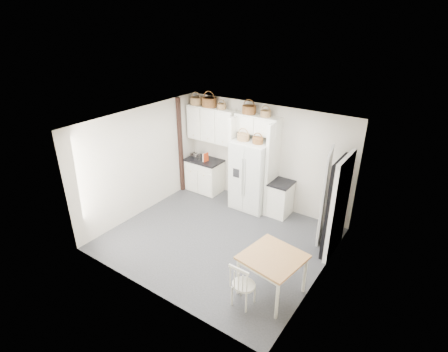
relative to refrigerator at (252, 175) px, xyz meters
The scene contains 29 objects.
floor 1.87m from the refrigerator, 84.75° to the right, with size 4.50×4.50×0.00m, color #2C2C2C.
ceiling 2.37m from the refrigerator, 84.75° to the right, with size 4.50×4.50×0.00m, color white.
wall_back 0.57m from the refrigerator, 67.73° to the left, with size 4.50×4.50×0.00m, color beige.
wall_left 2.69m from the refrigerator, 142.12° to the right, with size 4.00×4.00×0.00m, color beige.
wall_right 2.93m from the refrigerator, 34.24° to the right, with size 4.00×4.00×0.00m, color beige.
refrigerator is the anchor object (origin of this frame).
base_cab_left 1.60m from the refrigerator, behind, with size 0.94×0.60×0.87m, color white.
base_cab_right 0.92m from the refrigerator, ahead, with size 0.47×0.56×0.83m, color white.
dining_table 3.10m from the refrigerator, 52.80° to the right, with size 0.95×0.95×0.79m, color #96552D.
windsor_chair 3.38m from the refrigerator, 61.59° to the right, with size 0.40×0.36×0.82m, color white.
counter_left 1.53m from the refrigerator, behind, with size 0.98×0.64×0.04m, color black.
counter_right 0.79m from the refrigerator, ahead, with size 0.51×0.60×0.04m, color black.
toaster 1.79m from the refrigerator, behind, with size 0.23×0.13×0.16m, color silver.
cookbook_red 1.42m from the refrigerator, behind, with size 0.03×0.16×0.24m, color #AC3111.
cookbook_cream 1.45m from the refrigerator, behind, with size 0.03×0.16×0.23m, color silver.
basket_upper_a 2.42m from the refrigerator, behind, with size 0.32×0.32×0.18m, color brown.
basket_upper_b 2.13m from the refrigerator, behind, with size 0.39×0.39×0.23m, color #583116.
basket_upper_c 1.86m from the refrigerator, 169.34° to the left, with size 0.23×0.23×0.13m, color brown.
basket_bridge_a 1.59m from the refrigerator, 142.27° to the left, with size 0.34×0.34×0.19m, color #583116.
basket_bridge_b 1.56m from the refrigerator, 45.28° to the left, with size 0.25×0.25×0.14m, color brown.
basket_fridge_a 1.00m from the refrigerator, 154.88° to the right, with size 0.30×0.30×0.16m, color brown.
basket_fridge_b 0.98m from the refrigerator, 28.88° to the right, with size 0.26×0.26×0.14m, color #583116.
upper_cabinet 1.70m from the refrigerator, behind, with size 1.40×0.34×0.90m, color white.
bridge_cabinet 1.25m from the refrigerator, 90.00° to the left, with size 1.12×0.34×0.45m, color white.
fridge_panel_left 0.58m from the refrigerator, behind, with size 0.08×0.60×2.30m, color white.
fridge_panel_right 0.58m from the refrigerator, ahead, with size 0.08×0.60×2.30m, color white.
trim_post 2.11m from the refrigerator, behind, with size 0.09×0.09×2.60m, color black.
doorway_void 2.40m from the refrigerator, 15.34° to the right, with size 0.18×0.85×2.05m, color black.
door_slab 1.98m from the refrigerator, ahead, with size 0.80×0.04×2.05m, color white.
Camera 1 is at (3.72, -5.20, 4.53)m, focal length 28.00 mm.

